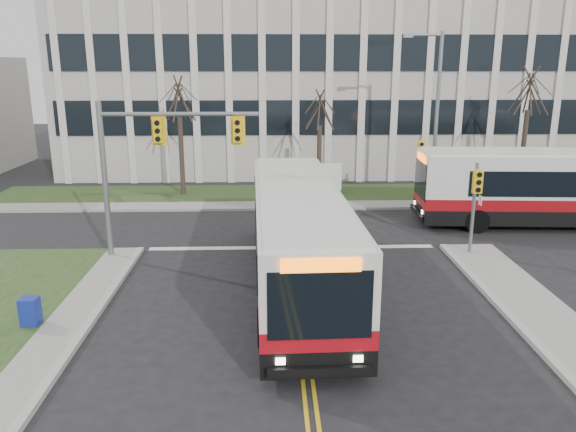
# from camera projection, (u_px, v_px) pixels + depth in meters

# --- Properties ---
(ground) EXTENTS (120.00, 120.00, 0.00)m
(ground) POSITION_uv_depth(u_px,v_px,m) (303.00, 339.00, 15.86)
(ground) COLOR black
(ground) RESTS_ON ground
(sidewalk_cross) EXTENTS (44.00, 1.60, 0.14)m
(sidewalk_cross) POSITION_uv_depth(u_px,v_px,m) (378.00, 205.00, 30.66)
(sidewalk_cross) COLOR #9E9B93
(sidewalk_cross) RESTS_ON ground
(building_lawn) EXTENTS (44.00, 5.00, 0.12)m
(building_lawn) POSITION_uv_depth(u_px,v_px,m) (369.00, 194.00, 33.36)
(building_lawn) COLOR #27411B
(building_lawn) RESTS_ON ground
(office_building) EXTENTS (40.00, 16.00, 12.00)m
(office_building) POSITION_uv_depth(u_px,v_px,m) (345.00, 84.00, 43.38)
(office_building) COLOR #B3AEA6
(office_building) RESTS_ON ground
(mast_arm_signal) EXTENTS (6.11, 0.38, 6.20)m
(mast_arm_signal) POSITION_uv_depth(u_px,v_px,m) (146.00, 152.00, 21.48)
(mast_arm_signal) COLOR slate
(mast_arm_signal) RESTS_ON ground
(signal_pole_near) EXTENTS (0.34, 0.39, 3.80)m
(signal_pole_near) POSITION_uv_depth(u_px,v_px,m) (475.00, 196.00, 22.08)
(signal_pole_near) COLOR slate
(signal_pole_near) RESTS_ON ground
(signal_pole_far) EXTENTS (0.34, 0.39, 3.80)m
(signal_pole_far) POSITION_uv_depth(u_px,v_px,m) (420.00, 160.00, 30.28)
(signal_pole_far) COLOR slate
(signal_pole_far) RESTS_ON ground
(streetlight) EXTENTS (2.15, 0.25, 9.20)m
(streetlight) POSITION_uv_depth(u_px,v_px,m) (434.00, 108.00, 30.37)
(streetlight) COLOR slate
(streetlight) RESTS_ON ground
(directory_sign) EXTENTS (1.50, 0.12, 2.00)m
(directory_sign) POSITION_uv_depth(u_px,v_px,m) (329.00, 177.00, 32.51)
(directory_sign) COLOR slate
(directory_sign) RESTS_ON ground
(tree_left) EXTENTS (1.80, 1.80, 7.70)m
(tree_left) POSITION_uv_depth(u_px,v_px,m) (179.00, 101.00, 31.59)
(tree_left) COLOR #42352B
(tree_left) RESTS_ON ground
(tree_mid) EXTENTS (1.80, 1.80, 6.82)m
(tree_mid) POSITION_uv_depth(u_px,v_px,m) (320.00, 112.00, 32.20)
(tree_mid) COLOR #42352B
(tree_mid) RESTS_ON ground
(tree_right) EXTENTS (1.80, 1.80, 8.25)m
(tree_right) POSITION_uv_depth(u_px,v_px,m) (529.00, 93.00, 32.11)
(tree_right) COLOR #42352B
(tree_right) RESTS_ON ground
(bus_main) EXTENTS (3.20, 13.00, 3.45)m
(bus_main) POSITION_uv_depth(u_px,v_px,m) (298.00, 240.00, 19.14)
(bus_main) COLOR silver
(bus_main) RESTS_ON ground
(bus_cross) EXTENTS (13.40, 3.70, 3.53)m
(bus_cross) POSITION_uv_depth(u_px,v_px,m) (561.00, 190.00, 26.58)
(bus_cross) COLOR silver
(bus_cross) RESTS_ON ground
(newspaper_box_blue) EXTENTS (0.52, 0.47, 0.95)m
(newspaper_box_blue) POSITION_uv_depth(u_px,v_px,m) (30.00, 313.00, 16.42)
(newspaper_box_blue) COLOR navy
(newspaper_box_blue) RESTS_ON ground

